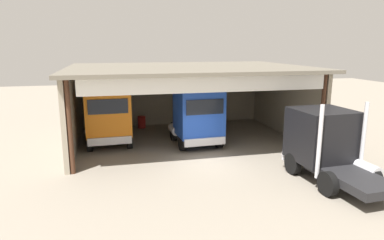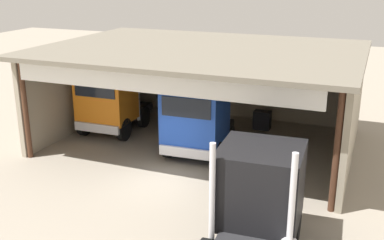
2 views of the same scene
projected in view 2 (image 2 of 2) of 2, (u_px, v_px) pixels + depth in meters
The scene contains 7 objects.
ground_plane at pixel (161, 182), 18.99m from camera, with size 80.00×80.00×0.00m, color gray.
workshop_shed at pixel (209, 72), 22.95m from camera, with size 14.49×10.76×4.80m.
truck_orange_right_bay at pixel (109, 98), 24.03m from camera, with size 2.83×4.66×3.63m.
truck_blue_center_right_bay at pixel (197, 115), 21.22m from camera, with size 2.89×4.82×3.71m.
truck_black_center_left_bay at pixel (258, 198), 14.04m from camera, with size 2.85×5.42×3.70m.
oil_drum at pixel (185, 108), 27.56m from camera, with size 0.58×0.58×0.87m, color #B21E19.
tool_cart at pixel (262, 120), 25.11m from camera, with size 0.90×0.60×1.00m, color black.
Camera 2 is at (7.63, -15.55, 8.28)m, focal length 43.67 mm.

